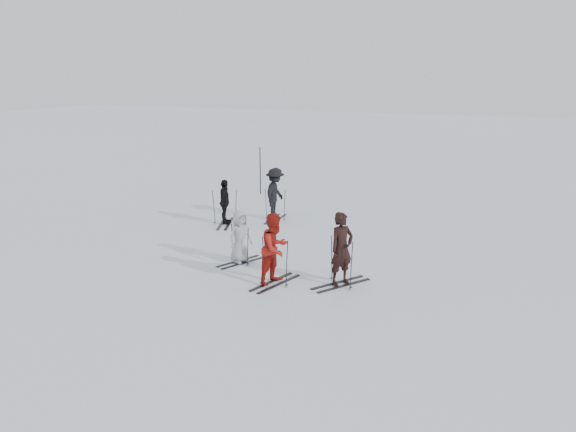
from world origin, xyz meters
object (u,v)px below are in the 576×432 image
(skier_grey, at_px, (240,237))
(piste_marker, at_px, (260,171))
(skier_red, at_px, (275,249))
(skier_uphill_far, at_px, (275,194))
(skier_near_dark, at_px, (342,250))
(skier_uphill_left, at_px, (225,202))

(skier_grey, distance_m, piste_marker, 9.66)
(skier_red, relative_size, skier_uphill_far, 0.97)
(skier_near_dark, relative_size, piste_marker, 0.90)
(skier_near_dark, distance_m, skier_grey, 3.36)
(skier_grey, relative_size, skier_uphill_left, 0.95)
(skier_near_dark, relative_size, skier_red, 1.02)
(skier_uphill_left, distance_m, piste_marker, 5.44)
(skier_near_dark, bearing_deg, piste_marker, 69.16)
(skier_grey, relative_size, piste_marker, 0.72)
(skier_near_dark, relative_size, skier_grey, 1.25)
(skier_uphill_left, bearing_deg, skier_red, -158.59)
(skier_near_dark, height_order, skier_uphill_left, skier_near_dark)
(skier_red, relative_size, piste_marker, 0.88)
(skier_near_dark, distance_m, skier_uphill_left, 7.18)
(skier_uphill_left, bearing_deg, piste_marker, -8.22)
(skier_grey, bearing_deg, piste_marker, 46.80)
(skier_uphill_far, distance_m, piste_marker, 4.74)
(skier_red, height_order, skier_uphill_far, skier_uphill_far)
(skier_near_dark, distance_m, skier_red, 1.77)
(skier_grey, height_order, skier_uphill_left, skier_uphill_left)
(piste_marker, bearing_deg, skier_red, -63.00)
(piste_marker, bearing_deg, skier_grey, -68.55)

